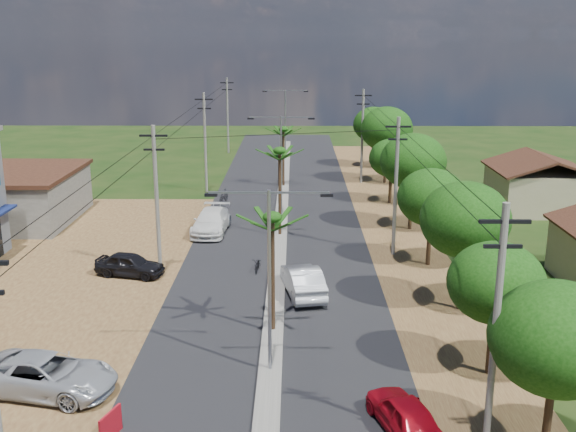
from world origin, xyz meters
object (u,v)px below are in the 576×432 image
Objects in this scene: car_parked_silver at (47,375)px; car_white_far at (211,222)px; car_silver_mid at (303,281)px; car_red_near at (404,415)px; roadside_sign at (111,426)px; car_parked_dark at (130,265)px.

car_white_far is at bearing 2.58° from car_parked_silver.
car_silver_mid is 14.87m from car_parked_silver.
car_red_near is at bearing -88.26° from car_parked_silver.
roadside_sign is at bearing -120.60° from car_parked_silver.
car_white_far is (-6.50, 12.02, -0.00)m from car_silver_mid.
car_parked_dark is (0.12, 13.57, -0.09)m from car_parked_silver.
car_red_near is 0.72× the size of car_white_far.
car_red_near is at bearing 94.17° from car_silver_mid.
car_silver_mid reaches higher than car_white_far.
car_red_near is 3.28× the size of roadside_sign.
car_parked_dark is (-10.26, 2.92, -0.12)m from car_silver_mid.
car_silver_mid is 15.47m from roadside_sign.
car_white_far is 4.56× the size of roadside_sign.
car_parked_silver is 1.38× the size of car_parked_dark.
car_parked_silver is (-13.88, 2.58, 0.09)m from car_red_near.
car_white_far is at bearing 107.83° from roadside_sign.
roadside_sign is (-7.00, -13.79, -0.29)m from car_silver_mid.
car_parked_dark is at bearing -65.90° from car_red_near.
car_parked_dark is 17.02m from roadside_sign.
car_parked_silver is at bearing 35.11° from car_silver_mid.
car_white_far is at bearing -8.66° from car_parked_dark.
car_silver_mid is 13.66m from car_white_far.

